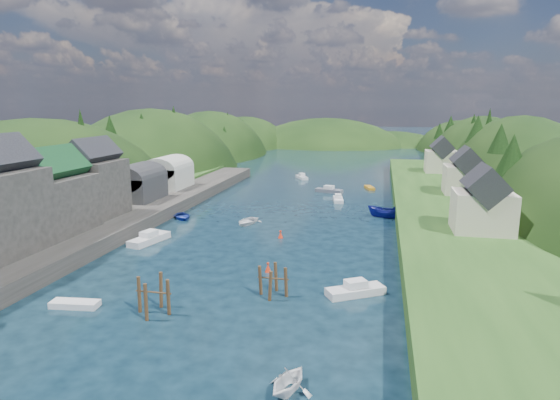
% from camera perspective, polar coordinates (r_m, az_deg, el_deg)
% --- Properties ---
extents(ground, '(600.00, 600.00, 0.00)m').
position_cam_1_polar(ground, '(91.39, 2.94, 0.26)').
color(ground, black).
rests_on(ground, ground).
extents(hillside_left, '(44.00, 245.56, 52.00)m').
position_cam_1_polar(hillside_left, '(130.69, -15.06, -0.26)').
color(hillside_left, black).
rests_on(hillside_left, ground).
extents(hillside_right, '(36.00, 245.56, 48.00)m').
position_cam_1_polar(hillside_right, '(120.17, 26.71, -1.84)').
color(hillside_right, black).
rests_on(hillside_right, ground).
extents(far_hills, '(103.00, 68.00, 44.00)m').
position_cam_1_polar(far_hills, '(214.78, 8.67, 3.79)').
color(far_hills, black).
rests_on(far_hills, ground).
extents(hill_trees, '(92.20, 149.33, 12.27)m').
position_cam_1_polar(hill_trees, '(105.01, 4.06, 7.82)').
color(hill_trees, black).
rests_on(hill_trees, ground).
extents(quay_left, '(12.00, 110.00, 2.00)m').
position_cam_1_polar(quay_left, '(72.00, -20.47, -2.77)').
color(quay_left, '#2D2B28').
rests_on(quay_left, ground).
extents(terrace_left_grass, '(12.00, 110.00, 2.50)m').
position_cam_1_polar(terrace_left_grass, '(75.91, -24.95, -2.22)').
color(terrace_left_grass, '#234719').
rests_on(terrace_left_grass, ground).
extents(quayside_buildings, '(8.00, 35.84, 12.90)m').
position_cam_1_polar(quayside_buildings, '(61.37, -29.27, -0.11)').
color(quayside_buildings, '#2D2B28').
rests_on(quayside_buildings, quay_left).
extents(boat_sheds, '(7.00, 21.00, 7.50)m').
position_cam_1_polar(boat_sheds, '(88.29, -15.16, 2.94)').
color(boat_sheds, '#2D2D30').
rests_on(boat_sheds, quay_left).
extents(terrace_right, '(16.00, 120.00, 2.40)m').
position_cam_1_polar(terrace_right, '(80.89, 19.49, -1.03)').
color(terrace_right, '#234719').
rests_on(terrace_right, ground).
extents(right_bank_cottages, '(9.00, 59.24, 8.41)m').
position_cam_1_polar(right_bank_cottages, '(88.64, 20.98, 2.98)').
color(right_bank_cottages, beige).
rests_on(right_bank_cottages, terrace_right).
extents(piling_cluster_near, '(3.30, 3.07, 3.92)m').
position_cam_1_polar(piling_cluster_near, '(42.95, -15.13, -11.54)').
color(piling_cluster_near, '#382314').
rests_on(piling_cluster_near, ground).
extents(piling_cluster_far, '(3.01, 2.83, 3.48)m').
position_cam_1_polar(piling_cluster_far, '(45.27, -0.84, -10.19)').
color(piling_cluster_far, '#382314').
rests_on(piling_cluster_far, ground).
extents(channel_buoy_near, '(0.70, 0.70, 1.10)m').
position_cam_1_polar(channel_buoy_near, '(51.49, -1.47, -8.26)').
color(channel_buoy_near, red).
rests_on(channel_buoy_near, ground).
extents(channel_buoy_far, '(0.70, 0.70, 1.10)m').
position_cam_1_polar(channel_buoy_far, '(64.06, 0.07, -4.24)').
color(channel_buoy_far, red).
rests_on(channel_buoy_far, ground).
extents(moored_boats, '(37.14, 90.55, 2.50)m').
position_cam_1_polar(moored_boats, '(60.69, -5.01, -4.99)').
color(moored_boats, silver).
rests_on(moored_boats, ground).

